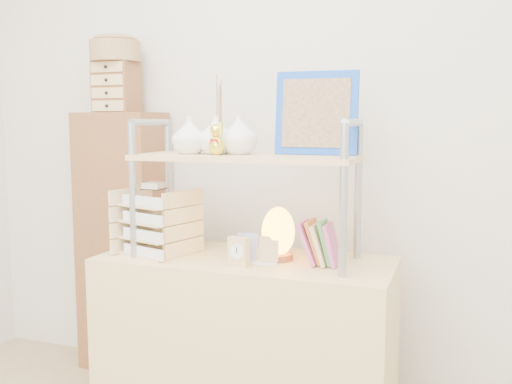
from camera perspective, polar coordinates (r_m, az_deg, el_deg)
desk at (r=2.46m, az=-1.04°, el=-15.11°), size 1.20×0.50×0.75m
cabinet at (r=3.06m, az=-13.16°, el=-5.01°), size 0.47×0.29×1.35m
hutch at (r=2.30m, az=-1.28°, el=4.11°), size 0.90×0.34×0.75m
letter_tray at (r=2.43m, az=-10.04°, el=-3.32°), size 0.31×0.30×0.30m
salt_lamp at (r=2.30m, az=2.24°, el=-4.11°), size 0.14×0.13×0.22m
desk_clock at (r=2.20m, az=-1.76°, el=-6.00°), size 0.09×0.05×0.11m
postcard_stand at (r=2.26m, az=0.12°, el=-6.29°), size 0.17×0.08×0.12m
drawer_chest at (r=2.98m, az=-13.83°, el=10.13°), size 0.20×0.16×0.25m
woven_basket at (r=3.00m, az=-13.91°, el=13.47°), size 0.25×0.25×0.10m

